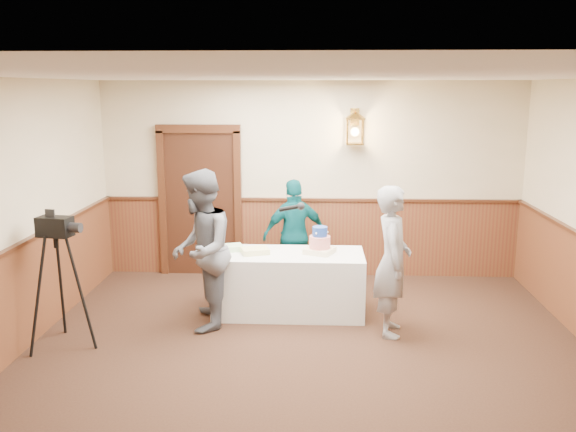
# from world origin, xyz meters

# --- Properties ---
(ground) EXTENTS (7.00, 7.00, 0.00)m
(ground) POSITION_xyz_m (0.00, 0.00, 0.00)
(ground) COLOR #331C13
(ground) RESTS_ON ground
(room_shell) EXTENTS (6.02, 7.02, 2.81)m
(room_shell) POSITION_xyz_m (-0.05, 0.45, 1.52)
(room_shell) COLOR beige
(room_shell) RESTS_ON ground
(display_table) EXTENTS (1.80, 0.80, 0.75)m
(display_table) POSITION_xyz_m (-0.25, 1.90, 0.38)
(display_table) COLOR silver
(display_table) RESTS_ON ground
(tiered_cake) EXTENTS (0.41, 0.41, 0.33)m
(tiered_cake) POSITION_xyz_m (0.12, 1.93, 0.88)
(tiered_cake) COLOR #FFEDBF
(tiered_cake) RESTS_ON display_table
(sheet_cake_yellow) EXTENTS (0.38, 0.33, 0.07)m
(sheet_cake_yellow) POSITION_xyz_m (-0.65, 1.87, 0.78)
(sheet_cake_yellow) COLOR #EBE38C
(sheet_cake_yellow) RESTS_ON display_table
(sheet_cake_green) EXTENTS (0.33, 0.30, 0.06)m
(sheet_cake_green) POSITION_xyz_m (-0.96, 2.00, 0.78)
(sheet_cake_green) COLOR #B7E19F
(sheet_cake_green) RESTS_ON display_table
(interviewer) EXTENTS (1.54, 0.92, 1.82)m
(interviewer) POSITION_xyz_m (-1.22, 1.40, 0.91)
(interviewer) COLOR #5A5D64
(interviewer) RESTS_ON ground
(baker) EXTENTS (0.44, 0.64, 1.68)m
(baker) POSITION_xyz_m (0.92, 1.32, 0.84)
(baker) COLOR gray
(baker) RESTS_ON ground
(assistant_p) EXTENTS (0.95, 0.63, 1.51)m
(assistant_p) POSITION_xyz_m (-0.21, 2.82, 0.75)
(assistant_p) COLOR #084D54
(assistant_p) RESTS_ON ground
(tv_camera_rig) EXTENTS (0.55, 0.52, 1.41)m
(tv_camera_rig) POSITION_xyz_m (-2.60, 0.80, 0.63)
(tv_camera_rig) COLOR black
(tv_camera_rig) RESTS_ON ground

